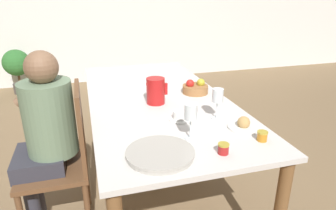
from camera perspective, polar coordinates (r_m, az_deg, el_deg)
name	(u,v)px	position (r m, az deg, el deg)	size (l,w,h in m)	color
ground_plane	(158,180)	(2.62, -1.97, -14.04)	(20.00, 20.00, 0.00)	#7F6647
wall_back	(110,3)	(5.27, -11.06, 18.55)	(10.00, 0.06, 2.60)	white
dining_table	(157,107)	(2.30, -2.17, -0.35)	(1.00, 2.11, 0.75)	silver
chair_person_side	(65,159)	(2.02, -19.05, -9.64)	(0.42, 0.42, 0.98)	brown
person_seated	(45,130)	(1.98, -22.38, -4.38)	(0.39, 0.41, 1.20)	#33333D
red_pitcher	(156,91)	(2.11, -2.37, 2.73)	(0.16, 0.13, 0.19)	red
wine_glass_water	(191,113)	(1.59, 4.36, -1.62)	(0.07, 0.07, 0.20)	white
wine_glass_juice	(218,97)	(1.86, 9.45, 1.50)	(0.07, 0.07, 0.20)	white
teacup_near_person	(180,116)	(1.86, 2.23, -2.15)	(0.14, 0.14, 0.06)	white
teacup_across	(152,82)	(2.55, -3.04, 4.40)	(0.14, 0.14, 0.06)	white
serving_tray	(160,154)	(1.48, -1.50, -9.25)	(0.34, 0.34, 0.03)	#B7B2A8
bread_plate	(243,125)	(1.81, 14.17, -3.68)	(0.18, 0.18, 0.07)	white
jam_jar_amber	(223,148)	(1.52, 10.51, -8.07)	(0.06, 0.06, 0.05)	#A81E1E
jam_jar_red	(262,136)	(1.69, 17.51, -5.57)	(0.06, 0.06, 0.05)	#C67A1E
fruit_bowl	(195,88)	(2.35, 5.20, 3.25)	(0.20, 0.20, 0.11)	#9E6B3D
potted_plant	(17,65)	(5.09, -26.86, 6.75)	(0.39, 0.39, 0.68)	#4C4742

